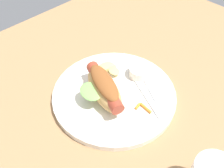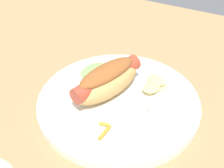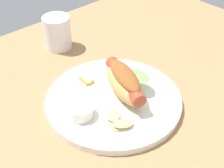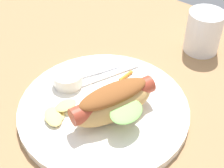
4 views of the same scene
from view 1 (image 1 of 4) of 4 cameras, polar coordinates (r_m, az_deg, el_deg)
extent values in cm
cube|color=#9E754C|center=(62.71, -0.36, -3.43)|extent=(120.00, 90.00, 1.80)
cylinder|color=white|center=(61.44, 0.50, -2.39)|extent=(30.06, 30.06, 1.60)
ellipsoid|color=tan|center=(58.05, -2.02, -0.99)|extent=(10.44, 15.76, 5.47)
cylinder|color=#A33D28|center=(57.34, -2.05, -0.35)|extent=(7.96, 15.24, 2.99)
ellipsoid|color=brown|center=(56.37, -2.08, 0.59)|extent=(8.33, 13.20, 2.31)
ellipsoid|color=#7FC65B|center=(56.12, -4.87, -1.68)|extent=(5.07, 6.45, 1.22)
cylinder|color=white|center=(64.42, 6.36, 2.81)|extent=(5.55, 5.55, 2.54)
cube|color=silver|center=(61.52, 9.15, -1.70)|extent=(6.34, 10.28, 0.40)
cube|color=silver|center=(66.09, 7.17, 2.81)|extent=(1.79, 2.95, 0.40)
cube|color=silver|center=(65.95, 6.81, 2.74)|extent=(1.79, 2.95, 0.40)
cube|color=silver|center=(65.81, 6.44, 2.67)|extent=(1.79, 2.95, 0.40)
cube|color=silver|center=(60.96, 7.59, -2.07)|extent=(7.47, 15.12, 0.36)
ellipsoid|color=#DBC871|center=(66.63, -0.61, 3.75)|extent=(4.67, 4.01, 0.50)
ellipsoid|color=#DBC871|center=(66.44, -1.42, 4.14)|extent=(5.05, 4.41, 1.17)
ellipsoid|color=#DBC871|center=(64.62, 0.48, 3.05)|extent=(4.05, 4.60, 1.07)
cylinder|color=orange|center=(57.84, 7.68, -5.45)|extent=(0.95, 3.42, 0.67)
cylinder|color=orange|center=(57.97, 5.90, -5.06)|extent=(1.90, 0.97, 0.64)
camera|label=2|loc=(0.50, 65.16, 16.19)|focal=53.03mm
camera|label=3|loc=(0.92, -1.04, 46.27)|focal=49.70mm
camera|label=4|loc=(0.60, -51.07, 29.74)|focal=53.74mm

